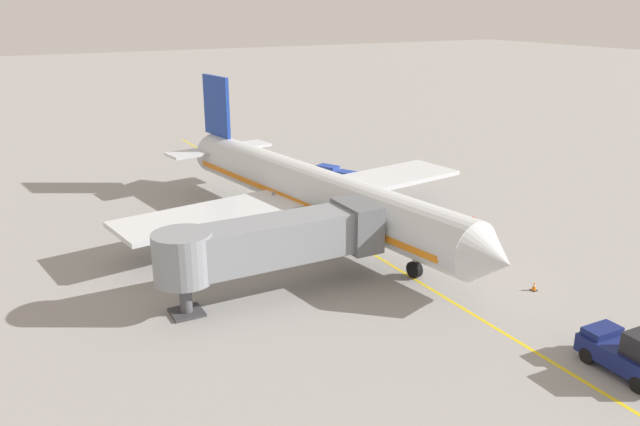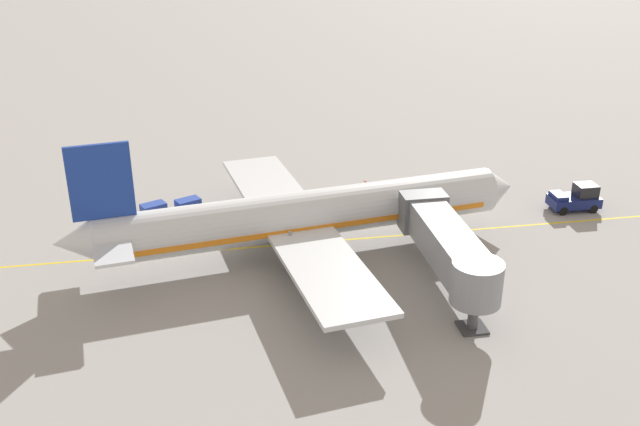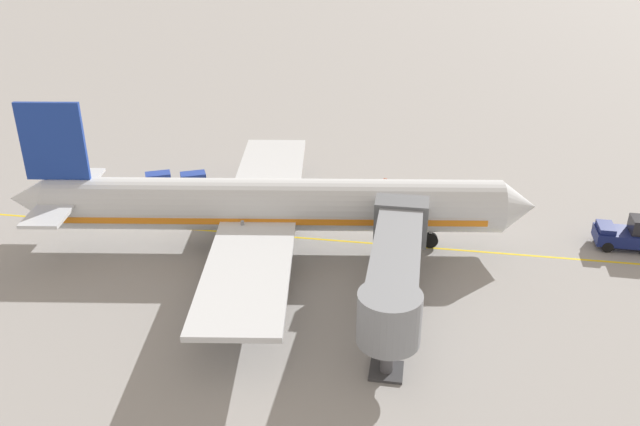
{
  "view_description": "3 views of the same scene",
  "coord_description": "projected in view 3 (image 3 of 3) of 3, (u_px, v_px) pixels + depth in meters",
  "views": [
    {
      "loc": [
        23.39,
        40.65,
        17.0
      ],
      "look_at": [
        2.85,
        2.84,
        2.76
      ],
      "focal_mm": 35.85,
      "sensor_mm": 36.0,
      "label": 1
    },
    {
      "loc": [
        52.36,
        -8.95,
        26.62
      ],
      "look_at": [
        3.09,
        -0.15,
        4.03
      ],
      "focal_mm": 40.6,
      "sensor_mm": 36.0,
      "label": 2
    },
    {
      "loc": [
        42.8,
        9.15,
        23.05
      ],
      "look_at": [
        3.32,
        2.62,
        3.78
      ],
      "focal_mm": 37.21,
      "sensor_mm": 36.0,
      "label": 3
    }
  ],
  "objects": [
    {
      "name": "ground_crew_wing_walker",
      "position": [
        385.0,
        186.0,
        55.65
      ],
      "size": [
        0.3,
        0.73,
        1.69
      ],
      "color": "#232328",
      "rests_on": "ground"
    },
    {
      "name": "baggage_tug_lead",
      "position": [
        347.0,
        196.0,
        54.42
      ],
      "size": [
        2.26,
        2.77,
        1.62
      ],
      "color": "navy",
      "rests_on": "ground"
    },
    {
      "name": "baggage_cart_front",
      "position": [
        193.0,
        180.0,
        56.88
      ],
      "size": [
        2.12,
        2.91,
        1.58
      ],
      "color": "#4C4C51",
      "rests_on": "ground"
    },
    {
      "name": "safety_cone_wing_tip",
      "position": [
        498.0,
        217.0,
        51.89
      ],
      "size": [
        0.36,
        0.36,
        0.59
      ],
      "color": "black",
      "rests_on": "ground"
    },
    {
      "name": "safety_cone_nose_right",
      "position": [
        419.0,
        220.0,
        51.41
      ],
      "size": [
        0.36,
        0.36,
        0.59
      ],
      "color": "black",
      "rests_on": "ground"
    },
    {
      "name": "baggage_cart_second_in_train",
      "position": [
        158.0,
        180.0,
        56.87
      ],
      "size": [
        2.12,
        2.91,
        1.58
      ],
      "color": "#4C4C51",
      "rests_on": "ground"
    },
    {
      "name": "pushback_tractor",
      "position": [
        630.0,
        234.0,
        47.49
      ],
      "size": [
        2.28,
        4.44,
        2.4
      ],
      "color": "navy",
      "rests_on": "ground"
    },
    {
      "name": "gate_lead_in_line",
      "position": [
        293.0,
        237.0,
        49.39
      ],
      "size": [
        0.24,
        80.0,
        0.01
      ],
      "primitive_type": "cube",
      "color": "gold",
      "rests_on": "ground"
    },
    {
      "name": "parked_airliner",
      "position": [
        271.0,
        206.0,
        46.87
      ],
      "size": [
        30.44,
        37.3,
        10.63
      ],
      "color": "silver",
      "rests_on": "ground"
    },
    {
      "name": "ground_plane",
      "position": [
        293.0,
        237.0,
        49.39
      ],
      "size": [
        400.0,
        400.0,
        0.0
      ],
      "primitive_type": "plane",
      "color": "gray"
    },
    {
      "name": "safety_cone_nose_left",
      "position": [
        404.0,
        208.0,
        53.23
      ],
      "size": [
        0.36,
        0.36,
        0.59
      ],
      "color": "black",
      "rests_on": "ground"
    },
    {
      "name": "ground_crew_loader",
      "position": [
        305.0,
        193.0,
        54.36
      ],
      "size": [
        0.24,
        0.72,
        1.69
      ],
      "color": "#232328",
      "rests_on": "ground"
    },
    {
      "name": "jet_bridge",
      "position": [
        396.0,
        266.0,
        38.75
      ],
      "size": [
        14.06,
        3.5,
        4.98
      ],
      "color": "gray",
      "rests_on": "ground"
    },
    {
      "name": "ground_crew_marshaller",
      "position": [
        256.0,
        181.0,
        56.55
      ],
      "size": [
        0.62,
        0.52,
        1.69
      ],
      "color": "#232328",
      "rests_on": "ground"
    }
  ]
}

